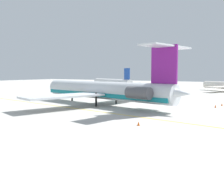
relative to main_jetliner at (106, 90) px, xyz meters
name	(u,v)px	position (x,y,z in m)	size (l,w,h in m)	color
ground	(50,109)	(-6.64, -10.75, -3.35)	(343.11, 343.11, 0.00)	#B7B5AD
main_jetliner	(106,90)	(0.00, 0.00, 0.00)	(41.88, 37.30, 12.28)	silver
airliner_far_left	(111,82)	(-32.20, 52.72, -0.65)	(28.72, 29.04, 9.15)	white
safety_cone_nose	(139,124)	(15.98, -16.19, -3.07)	(0.40, 0.40, 0.55)	#EA590F
safety_cone_wingtip	(222,105)	(22.23, 12.51, -3.07)	(0.40, 0.40, 0.55)	#EA590F
safety_cone_tail	(215,106)	(21.53, 8.83, -3.07)	(0.40, 0.40, 0.55)	#EA590F
taxiway_centreline	(80,109)	(-1.16, -8.00, -3.34)	(95.68, 0.36, 0.01)	gold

